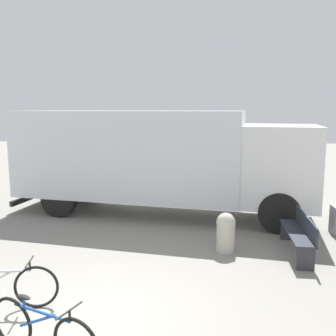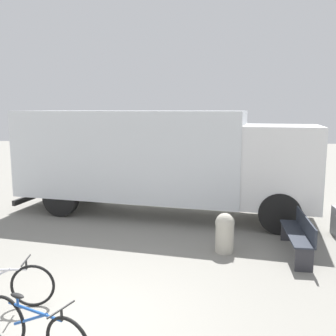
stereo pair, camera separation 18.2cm
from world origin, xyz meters
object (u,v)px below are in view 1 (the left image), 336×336
park_bench (300,232)px  bicycle_far (42,331)px  bollard_near_bench (226,231)px  delivery_truck (156,157)px  bicycle_middle (1,287)px

park_bench → bicycle_far: (-4.07, -3.75, -0.11)m
bollard_near_bench → delivery_truck: bearing=122.4°
delivery_truck → bollard_near_bench: size_ratio=10.21×
bicycle_middle → bicycle_far: bearing=-53.6°
delivery_truck → bicycle_middle: size_ratio=5.14×
delivery_truck → bicycle_middle: bearing=-98.6°
delivery_truck → park_bench: bearing=-30.8°
park_bench → bicycle_middle: park_bench is taller
delivery_truck → bicycle_far: size_ratio=5.45×
delivery_truck → bicycle_middle: delivery_truck is taller
bicycle_middle → bicycle_far: 1.55m
bicycle_middle → bollard_near_bench: bearing=27.0°
bicycle_middle → bollard_near_bench: bollard_near_bench is taller
bollard_near_bench → bicycle_middle: bearing=-143.5°
bicycle_middle → delivery_truck: bearing=62.5°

